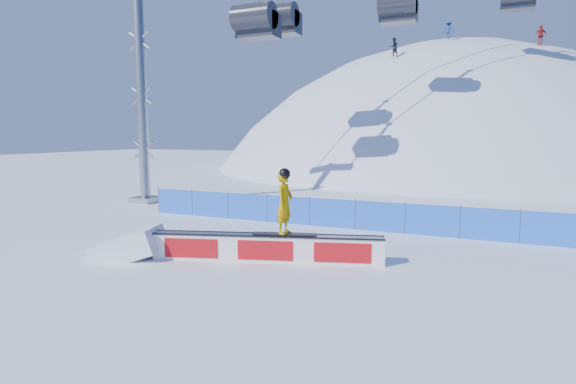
% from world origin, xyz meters
% --- Properties ---
extents(ground, '(160.00, 160.00, 0.00)m').
position_xyz_m(ground, '(0.00, 0.00, 0.00)').
color(ground, white).
rests_on(ground, ground).
extents(snow_hill, '(64.00, 64.00, 64.00)m').
position_xyz_m(snow_hill, '(0.00, 42.00, -18.00)').
color(snow_hill, silver).
rests_on(snow_hill, ground).
extents(safety_fence, '(22.05, 0.05, 1.30)m').
position_xyz_m(safety_fence, '(0.00, 4.50, 0.60)').
color(safety_fence, blue).
rests_on(safety_fence, ground).
extents(rail_box, '(6.95, 2.52, 0.85)m').
position_xyz_m(rail_box, '(-2.26, -1.13, 0.42)').
color(rail_box, white).
rests_on(rail_box, ground).
extents(snow_ramp, '(2.49, 1.94, 1.37)m').
position_xyz_m(snow_ramp, '(-6.52, -2.40, 0.00)').
color(snow_ramp, white).
rests_on(snow_ramp, ground).
extents(snowboarder, '(1.95, 0.89, 2.02)m').
position_xyz_m(snowboarder, '(-1.72, -0.97, 1.85)').
color(snowboarder, black).
rests_on(snowboarder, rail_box).
extents(distant_skiers, '(15.56, 6.25, 5.61)m').
position_xyz_m(distant_skiers, '(2.74, 31.20, 12.13)').
color(distant_skiers, black).
rests_on(distant_skiers, ground).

